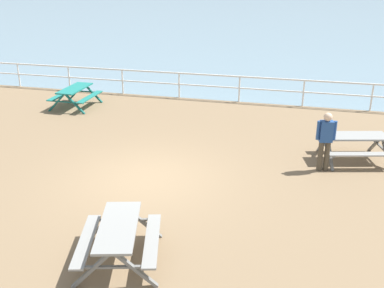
{
  "coord_description": "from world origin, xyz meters",
  "views": [
    {
      "loc": [
        3.85,
        -10.26,
        5.32
      ],
      "look_at": [
        1.06,
        0.74,
        0.8
      ],
      "focal_mm": 42.58,
      "sensor_mm": 36.0,
      "label": 1
    }
  ],
  "objects_px": {
    "picnic_table_near_left": "(119,234)",
    "picnic_table_near_right": "(75,93)",
    "picnic_table_far_left": "(354,141)",
    "visitor": "(326,138)"
  },
  "relations": [
    {
      "from": "visitor",
      "to": "picnic_table_near_left",
      "type": "bearing_deg",
      "value": 130.69
    },
    {
      "from": "picnic_table_near_right",
      "to": "picnic_table_far_left",
      "type": "relative_size",
      "value": 0.85
    },
    {
      "from": "picnic_table_near_right",
      "to": "picnic_table_near_left",
      "type": "bearing_deg",
      "value": -147.81
    },
    {
      "from": "picnic_table_near_left",
      "to": "picnic_table_far_left",
      "type": "bearing_deg",
      "value": -52.66
    },
    {
      "from": "picnic_table_near_right",
      "to": "picnic_table_far_left",
      "type": "distance_m",
      "value": 10.65
    },
    {
      "from": "picnic_table_near_left",
      "to": "picnic_table_near_right",
      "type": "relative_size",
      "value": 1.18
    },
    {
      "from": "visitor",
      "to": "picnic_table_far_left",
      "type": "bearing_deg",
      "value": -55.72
    },
    {
      "from": "picnic_table_near_left",
      "to": "picnic_table_far_left",
      "type": "height_order",
      "value": "same"
    },
    {
      "from": "picnic_table_near_left",
      "to": "picnic_table_near_right",
      "type": "distance_m",
      "value": 10.56
    },
    {
      "from": "picnic_table_near_right",
      "to": "visitor",
      "type": "bearing_deg",
      "value": -111.63
    }
  ]
}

